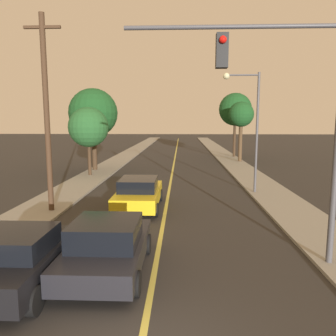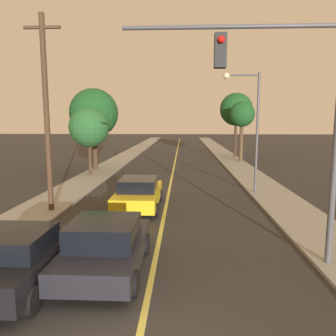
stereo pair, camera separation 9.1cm
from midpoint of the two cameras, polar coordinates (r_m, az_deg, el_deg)
The scene contains 13 objects.
road_surface at distance 41.05m, azimuth 1.55°, elevation 2.38°, with size 9.24×80.00×0.01m.
sidewalk_left at distance 41.57m, azimuth -6.58°, elevation 2.48°, with size 2.50×80.00×0.12m.
sidewalk_right at distance 41.35m, azimuth 9.71°, elevation 2.38°, with size 2.50×80.00×0.12m.
car_near_lane_front at distance 9.42m, azimuth -10.51°, elevation -13.17°, with size 2.12×4.12×1.51m.
car_near_lane_second at distance 15.78m, azimuth -4.97°, elevation -4.33°, with size 2.05×4.66×1.48m.
car_outer_lane_front at distance 9.29m, azimuth -24.57°, elevation -14.02°, with size 2.03×3.89×1.50m.
traffic_signal_mast at distance 9.64m, azimuth 20.48°, elevation 11.19°, with size 5.94×0.42×6.77m.
streetlamp_right at distance 19.03m, azimuth 14.01°, elevation 8.88°, with size 2.04×0.36×6.70m.
utility_pole_left at distance 15.58m, azimuth -20.27°, elevation 9.23°, with size 1.60×0.24×8.60m.
tree_left_near at distance 27.91m, azimuth -12.69°, elevation 9.29°, with size 3.98×3.98×6.69m.
tree_left_far at distance 25.20m, azimuth -13.49°, elevation 6.91°, with size 2.97×2.97×5.08m.
tree_right_near at distance 33.71m, azimuth 12.84°, elevation 8.97°, with size 2.50×2.50×5.96m.
tree_right_far at distance 38.15m, azimuth 11.86°, elevation 9.93°, with size 3.67×3.67×7.17m.
Camera 2 is at (0.82, -4.83, 4.17)m, focal length 35.00 mm.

